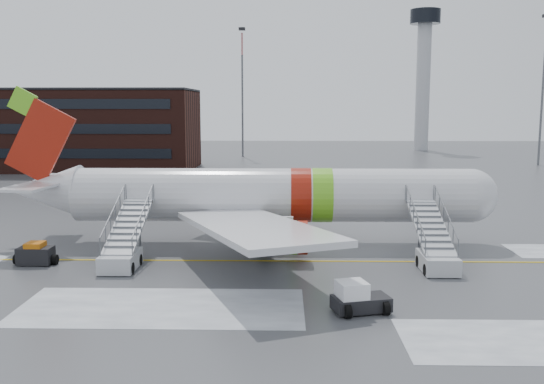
{
  "coord_description": "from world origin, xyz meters",
  "views": [
    {
      "loc": [
        0.03,
        -38.53,
        9.85
      ],
      "look_at": [
        -0.8,
        2.12,
        4.0
      ],
      "focal_mm": 40.0,
      "sensor_mm": 36.0,
      "label": 1
    }
  ],
  "objects_px": {
    "airstair_aft": "(123,249)",
    "airstair_fwd": "(435,251)",
    "pushback_tug": "(358,298)",
    "airliner": "(259,196)",
    "baggage_tractor": "(36,255)"
  },
  "relations": [
    {
      "from": "airstair_aft",
      "to": "airstair_fwd",
      "type": "bearing_deg",
      "value": 0.0
    },
    {
      "from": "airstair_fwd",
      "to": "pushback_tug",
      "type": "bearing_deg",
      "value": -124.88
    },
    {
      "from": "airliner",
      "to": "pushback_tug",
      "type": "xyz_separation_m",
      "value": [
        5.31,
        -14.64,
        -2.74
      ]
    },
    {
      "from": "airstair_aft",
      "to": "baggage_tractor",
      "type": "xyz_separation_m",
      "value": [
        -5.61,
        0.34,
        -0.47
      ]
    },
    {
      "from": "airstair_aft",
      "to": "baggage_tractor",
      "type": "height_order",
      "value": "airstair_aft"
    },
    {
      "from": "airliner",
      "to": "pushback_tug",
      "type": "bearing_deg",
      "value": -70.05
    },
    {
      "from": "pushback_tug",
      "to": "baggage_tractor",
      "type": "height_order",
      "value": "pushback_tug"
    },
    {
      "from": "baggage_tractor",
      "to": "airstair_fwd",
      "type": "bearing_deg",
      "value": -0.78
    },
    {
      "from": "pushback_tug",
      "to": "baggage_tractor",
      "type": "relative_size",
      "value": 1.1
    },
    {
      "from": "airstair_fwd",
      "to": "airliner",
      "type": "bearing_deg",
      "value": 149.19
    },
    {
      "from": "pushback_tug",
      "to": "airstair_fwd",
      "type": "bearing_deg",
      "value": 55.12
    },
    {
      "from": "pushback_tug",
      "to": "baggage_tractor",
      "type": "xyz_separation_m",
      "value": [
        -19.02,
        8.44,
        -0.08
      ]
    },
    {
      "from": "airstair_fwd",
      "to": "pushback_tug",
      "type": "xyz_separation_m",
      "value": [
        -5.65,
        -8.1,
        -0.39
      ]
    },
    {
      "from": "airstair_fwd",
      "to": "airstair_aft",
      "type": "height_order",
      "value": "same"
    },
    {
      "from": "pushback_tug",
      "to": "baggage_tractor",
      "type": "bearing_deg",
      "value": 156.08
    }
  ]
}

